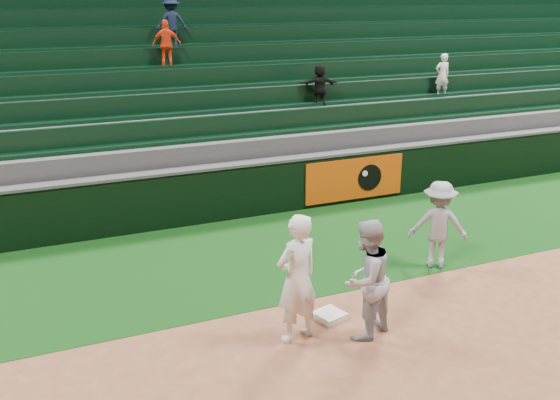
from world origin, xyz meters
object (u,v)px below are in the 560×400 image
(first_base, at_px, (330,315))
(baserunner, at_px, (366,279))
(base_coach, at_px, (438,225))
(first_baseman, at_px, (297,278))

(first_base, bearing_deg, baserunner, -70.49)
(base_coach, bearing_deg, first_baseman, 52.75)
(first_baseman, xyz_separation_m, baserunner, (0.95, -0.30, -0.06))
(first_base, xyz_separation_m, first_baseman, (-0.73, -0.34, 0.92))
(first_base, bearing_deg, base_coach, 19.45)
(baserunner, distance_m, base_coach, 2.95)
(baserunner, bearing_deg, first_base, -94.08)
(first_baseman, relative_size, base_coach, 1.18)
(baserunner, xyz_separation_m, base_coach, (2.48, 1.59, -0.08))
(first_base, bearing_deg, first_baseman, -155.16)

